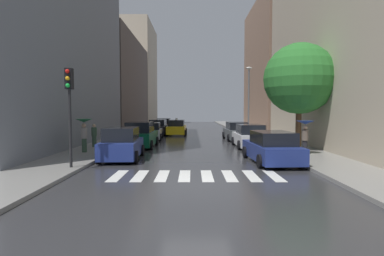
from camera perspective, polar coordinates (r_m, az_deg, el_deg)
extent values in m
cube|color=#2E2E31|center=(34.76, 0.27, -1.10)|extent=(28.00, 72.00, 0.04)
cube|color=gray|center=(35.33, -10.34, -0.93)|extent=(3.00, 72.00, 0.15)
cube|color=gray|center=(35.38, 10.85, -0.93)|extent=(3.00, 72.00, 0.15)
cube|color=silver|center=(12.95, -13.52, -8.56)|extent=(0.45, 2.20, 0.01)
cube|color=silver|center=(12.77, -9.54, -8.68)|extent=(0.45, 2.20, 0.01)
cube|color=silver|center=(12.66, -5.47, -8.76)|extent=(0.45, 2.20, 0.01)
cube|color=silver|center=(12.60, -1.35, -8.80)|extent=(0.45, 2.20, 0.01)
cube|color=silver|center=(12.61, 2.79, -8.79)|extent=(0.45, 2.20, 0.01)
cube|color=silver|center=(12.69, 6.90, -8.74)|extent=(0.45, 2.20, 0.01)
cube|color=silver|center=(12.83, 10.94, -8.64)|extent=(0.45, 2.20, 0.01)
cube|color=silver|center=(13.03, 14.88, -8.51)|extent=(0.45, 2.20, 0.01)
cube|color=#564C47|center=(46.11, -13.72, 7.86)|extent=(6.00, 20.43, 12.78)
cube|color=#B2A38C|center=(63.97, -9.89, 9.62)|extent=(6.00, 14.85, 19.50)
cube|color=#B2A38C|center=(24.81, 28.46, 19.27)|extent=(6.00, 21.88, 19.27)
cube|color=#8C6B56|center=(42.74, 15.42, 10.77)|extent=(6.00, 15.63, 16.59)
cube|color=navy|center=(17.10, -12.76, -3.65)|extent=(1.98, 4.10, 0.85)
cube|color=black|center=(16.83, -12.92, -1.10)|extent=(1.69, 2.28, 0.70)
cylinder|color=black|center=(18.61, -14.77, -3.99)|extent=(0.25, 0.65, 0.64)
cylinder|color=black|center=(18.30, -9.18, -4.05)|extent=(0.25, 0.65, 0.64)
cylinder|color=black|center=(16.05, -16.83, -5.18)|extent=(0.25, 0.65, 0.64)
cylinder|color=black|center=(15.69, -10.35, -5.28)|extent=(0.25, 0.65, 0.64)
cube|color=#0C4C2D|center=(22.46, -9.43, -1.90)|extent=(1.99, 4.23, 0.90)
cube|color=black|center=(22.20, -9.55, 0.15)|extent=(1.72, 2.34, 0.74)
cylinder|color=black|center=(24.03, -11.03, -2.32)|extent=(0.23, 0.64, 0.64)
cylinder|color=black|center=(23.69, -6.54, -2.36)|extent=(0.23, 0.64, 0.64)
cylinder|color=black|center=(21.35, -12.62, -3.04)|extent=(0.23, 0.64, 0.64)
cylinder|color=black|center=(20.97, -7.57, -3.10)|extent=(0.23, 0.64, 0.64)
cube|color=#B2B7BF|center=(28.21, -7.60, -0.99)|extent=(2.05, 4.36, 0.75)
cube|color=black|center=(27.96, -7.65, 0.37)|extent=(1.74, 2.43, 0.61)
cylinder|color=black|center=(29.73, -9.14, -1.23)|extent=(0.25, 0.65, 0.64)
cylinder|color=black|center=(29.57, -5.55, -1.23)|extent=(0.25, 0.65, 0.64)
cylinder|color=black|center=(26.93, -9.84, -1.71)|extent=(0.25, 0.65, 0.64)
cylinder|color=black|center=(26.75, -5.87, -1.71)|extent=(0.25, 0.65, 0.64)
cube|color=black|center=(33.61, -6.21, -0.25)|extent=(1.93, 4.15, 0.80)
cube|color=black|center=(33.37, -6.27, 0.98)|extent=(1.65, 2.30, 0.66)
cylinder|color=black|center=(35.09, -7.35, -0.53)|extent=(0.24, 0.65, 0.64)
cylinder|color=black|center=(34.85, -4.44, -0.54)|extent=(0.24, 0.65, 0.64)
cylinder|color=black|center=(32.43, -8.12, -0.85)|extent=(0.24, 0.65, 0.64)
cylinder|color=black|center=(32.17, -4.96, -0.86)|extent=(0.24, 0.65, 0.64)
cube|color=brown|center=(39.51, -5.15, 0.28)|extent=(1.89, 4.65, 0.79)
cube|color=black|center=(39.25, -5.18, 1.31)|extent=(1.63, 2.57, 0.65)
cylinder|color=black|center=(41.10, -6.25, 0.03)|extent=(0.24, 0.65, 0.64)
cylinder|color=black|center=(40.99, -3.77, 0.04)|extent=(0.24, 0.65, 0.64)
cylinder|color=black|center=(38.08, -6.63, -0.23)|extent=(0.24, 0.65, 0.64)
cylinder|color=black|center=(37.96, -3.96, -0.22)|extent=(0.24, 0.65, 0.64)
cube|color=navy|center=(16.20, 14.40, -4.19)|extent=(2.17, 4.75, 0.78)
cube|color=black|center=(15.90, 14.68, -1.78)|extent=(1.84, 2.64, 0.63)
cylinder|color=black|center=(17.45, 9.82, -4.41)|extent=(0.25, 0.65, 0.64)
cylinder|color=black|center=(17.98, 15.90, -4.26)|extent=(0.25, 0.65, 0.64)
cylinder|color=black|center=(14.50, 12.50, -6.01)|extent=(0.25, 0.65, 0.64)
cylinder|color=black|center=(15.13, 19.66, -5.74)|extent=(0.25, 0.65, 0.64)
cube|color=silver|center=(22.36, 10.54, -2.06)|extent=(1.91, 4.30, 0.81)
cube|color=black|center=(22.10, 10.67, -0.21)|extent=(1.67, 2.37, 0.66)
cylinder|color=black|center=(23.62, 7.65, -2.38)|extent=(0.23, 0.64, 0.64)
cylinder|color=black|center=(23.96, 12.07, -2.35)|extent=(0.23, 0.64, 0.64)
cylinder|color=black|center=(20.84, 8.77, -3.15)|extent=(0.23, 0.64, 0.64)
cylinder|color=black|center=(21.22, 13.74, -3.09)|extent=(0.23, 0.64, 0.64)
cube|color=#474C51|center=(27.75, 8.15, -1.02)|extent=(1.95, 4.52, 0.79)
cube|color=black|center=(27.49, 8.24, 0.43)|extent=(1.66, 2.51, 0.65)
cylinder|color=black|center=(29.07, 5.90, -1.31)|extent=(0.24, 0.65, 0.64)
cylinder|color=black|center=(29.38, 9.33, -1.29)|extent=(0.24, 0.65, 0.64)
cylinder|color=black|center=(26.18, 6.81, -1.82)|extent=(0.24, 0.65, 0.64)
cylinder|color=black|center=(26.51, 10.60, -1.79)|extent=(0.24, 0.65, 0.64)
cube|color=yellow|center=(33.21, -2.82, -0.28)|extent=(1.94, 4.54, 0.80)
cube|color=black|center=(32.95, -2.85, 0.95)|extent=(1.68, 2.51, 0.65)
cube|color=#F2EDCC|center=(32.93, -2.86, 1.68)|extent=(0.21, 0.36, 0.18)
cylinder|color=black|center=(34.78, -4.17, -0.55)|extent=(0.23, 0.64, 0.64)
cylinder|color=black|center=(34.65, -1.12, -0.55)|extent=(0.23, 0.64, 0.64)
cylinder|color=black|center=(31.83, -4.67, -0.90)|extent=(0.23, 0.64, 0.64)
cylinder|color=black|center=(31.69, -1.34, -0.91)|extent=(0.23, 0.64, 0.64)
cylinder|color=black|center=(18.73, 20.09, -3.36)|extent=(0.28, 0.28, 0.78)
cylinder|color=brown|center=(18.66, 20.13, -1.24)|extent=(0.36, 0.36, 0.62)
sphere|color=tan|center=(18.64, 20.16, 0.07)|extent=(0.24, 0.24, 0.24)
cone|color=navy|center=(18.62, 20.18, 0.95)|extent=(0.99, 0.99, 0.20)
cylinder|color=#333338|center=(18.64, 20.15, -0.15)|extent=(0.02, 0.02, 0.71)
cylinder|color=#38513D|center=(19.50, -19.22, -3.03)|extent=(0.28, 0.28, 0.82)
cylinder|color=gray|center=(19.44, -19.26, -0.89)|extent=(0.36, 0.36, 0.65)
sphere|color=tan|center=(19.41, -19.29, 0.44)|extent=(0.26, 0.26, 0.26)
cone|color=#19723F|center=(19.40, -19.30, 1.30)|extent=(1.00, 1.00, 0.20)
cylinder|color=#333338|center=(19.42, -19.28, 0.20)|extent=(0.02, 0.02, 0.74)
cylinder|color=#38513D|center=(22.06, -17.56, -2.38)|extent=(0.28, 0.28, 0.74)
cylinder|color=#38513D|center=(22.00, -17.59, -0.65)|extent=(0.36, 0.36, 0.59)
sphere|color=tan|center=(21.98, -17.61, 0.41)|extent=(0.23, 0.23, 0.23)
cylinder|color=#513823|center=(20.71, 19.03, -0.21)|extent=(0.36, 0.36, 2.59)
sphere|color=#2A6E2B|center=(20.77, 19.20, 8.59)|extent=(4.44, 4.44, 4.44)
cylinder|color=black|center=(14.43, -21.52, -0.09)|extent=(0.12, 0.12, 3.40)
cube|color=black|center=(14.47, -21.70, 8.43)|extent=(0.30, 0.30, 0.90)
sphere|color=red|center=(14.34, -21.99, 9.68)|extent=(0.18, 0.18, 0.18)
sphere|color=#F2A519|center=(14.31, -21.97, 8.49)|extent=(0.18, 0.18, 0.18)
sphere|color=green|center=(14.28, -21.94, 7.29)|extent=(0.18, 0.18, 0.18)
cylinder|color=#595B60|center=(31.67, 10.42, 4.66)|extent=(0.16, 0.16, 6.56)
ellipsoid|color=beige|center=(31.94, 10.49, 10.82)|extent=(0.60, 0.28, 0.24)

